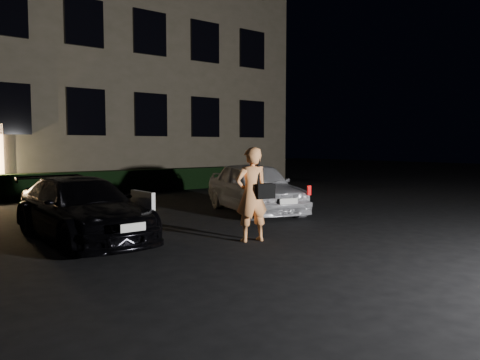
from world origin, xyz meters
TOP-DOWN VIEW (x-y plane):
  - ground at (0.00, 0.00)m, footprint 80.00×80.00m
  - building at (-0.00, 14.99)m, footprint 20.00×8.11m
  - hedge at (0.00, 10.50)m, footprint 15.00×0.70m
  - sedan at (-3.05, 2.79)m, footprint 1.84×4.16m
  - hatch at (1.82, 3.53)m, footprint 2.64×4.27m
  - man at (-0.63, 0.66)m, footprint 0.74×0.56m

SIDE VIEW (x-z plane):
  - ground at x=0.00m, z-range 0.00..0.00m
  - hedge at x=0.00m, z-range 0.00..0.85m
  - sedan at x=-3.05m, z-range 0.00..1.17m
  - hatch at x=1.82m, z-range 0.00..1.36m
  - man at x=-0.63m, z-range 0.00..1.76m
  - building at x=0.00m, z-range 0.00..12.00m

